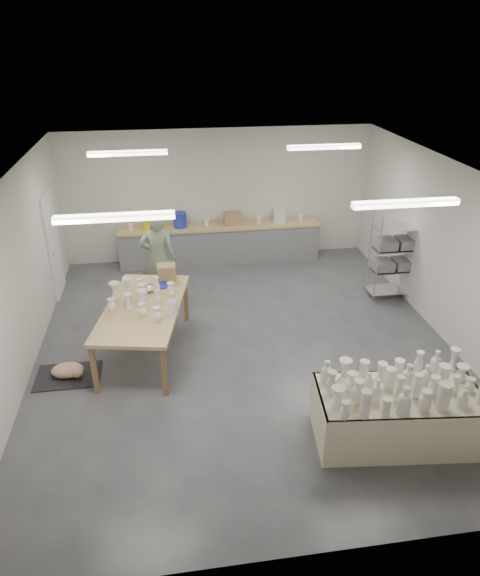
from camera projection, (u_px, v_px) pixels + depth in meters
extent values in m
plane|color=#424449|center=(245.00, 346.00, 8.88)|extent=(8.00, 8.00, 0.00)
cube|color=white|center=(246.00, 175.00, 7.53)|extent=(7.00, 8.00, 0.02)
cube|color=silver|center=(218.00, 195.00, 11.73)|extent=(7.00, 0.02, 3.00)
cube|color=silver|center=(315.00, 447.00, 4.67)|extent=(7.00, 0.02, 3.00)
cube|color=silver|center=(17.00, 282.00, 7.73)|extent=(0.02, 8.00, 3.00)
cube|color=silver|center=(450.00, 254.00, 8.67)|extent=(0.02, 8.00, 3.00)
cube|color=white|center=(53.00, 245.00, 10.23)|extent=(0.05, 0.90, 2.10)
cube|color=white|center=(115.00, 217.00, 5.99)|extent=(1.40, 0.12, 0.08)
cube|color=white|center=(406.00, 203.00, 6.47)|extent=(1.40, 0.12, 0.08)
cube|color=white|center=(128.00, 153.00, 9.07)|extent=(1.40, 0.12, 0.08)
cube|color=white|center=(324.00, 147.00, 9.55)|extent=(1.40, 0.12, 0.08)
cube|color=tan|center=(220.00, 226.00, 11.73)|extent=(4.60, 0.60, 0.06)
cube|color=slate|center=(220.00, 244.00, 11.93)|extent=(4.60, 0.55, 0.84)
cylinder|color=yellow|center=(148.00, 221.00, 11.43)|extent=(0.30, 0.30, 0.34)
cylinder|color=#212FB5|center=(180.00, 220.00, 11.52)|extent=(0.30, 0.30, 0.34)
cylinder|color=white|center=(280.00, 215.00, 11.83)|extent=(0.30, 0.30, 0.34)
cube|color=#8F6745|center=(233.00, 218.00, 11.69)|extent=(0.40, 0.30, 0.28)
cylinder|color=white|center=(131.00, 227.00, 11.42)|extent=(0.10, 0.10, 0.14)
cylinder|color=white|center=(207.00, 223.00, 11.65)|extent=(0.10, 0.10, 0.14)
cylinder|color=white|center=(259.00, 220.00, 11.81)|extent=(0.10, 0.10, 0.14)
cylinder|color=white|center=(301.00, 218.00, 11.94)|extent=(0.10, 0.10, 0.14)
cylinder|color=silver|center=(378.00, 261.00, 9.88)|extent=(0.02, 0.02, 1.80)
cylinder|color=silver|center=(419.00, 259.00, 9.99)|extent=(0.02, 0.02, 1.80)
cylinder|color=silver|center=(369.00, 253.00, 10.27)|extent=(0.02, 0.02, 1.80)
cylinder|color=silver|center=(409.00, 250.00, 10.38)|extent=(0.02, 0.02, 1.80)
cube|color=silver|center=(389.00, 289.00, 10.47)|extent=(0.88, 0.48, 0.02)
cube|color=silver|center=(392.00, 269.00, 10.27)|extent=(0.88, 0.48, 0.02)
cube|color=silver|center=(395.00, 249.00, 10.07)|extent=(0.88, 0.48, 0.02)
cube|color=silver|center=(398.00, 227.00, 9.86)|extent=(0.88, 0.48, 0.02)
cube|color=slate|center=(382.00, 265.00, 10.18)|extent=(0.38, 0.42, 0.18)
cube|color=slate|center=(403.00, 263.00, 10.24)|extent=(0.38, 0.42, 0.18)
cube|color=slate|center=(385.00, 244.00, 9.98)|extent=(0.38, 0.42, 0.18)
cube|color=slate|center=(406.00, 242.00, 10.04)|extent=(0.38, 0.42, 0.18)
cube|color=olive|center=(396.00, 419.00, 6.75)|extent=(1.95, 1.04, 0.64)
cube|color=beige|center=(401.00, 394.00, 6.57)|extent=(2.21, 1.22, 0.03)
cube|color=beige|center=(413.00, 442.00, 6.30)|extent=(2.11, 0.25, 0.74)
cube|color=beige|center=(382.00, 393.00, 7.15)|extent=(2.11, 0.25, 0.74)
cube|color=tan|center=(143.00, 308.00, 8.33)|extent=(1.62, 2.55, 0.06)
cube|color=olive|center=(108.00, 373.00, 7.48)|extent=(0.08, 0.08, 0.83)
cube|color=olive|center=(180.00, 367.00, 7.62)|extent=(0.08, 0.08, 0.83)
cube|color=olive|center=(117.00, 302.00, 9.44)|extent=(0.08, 0.08, 0.83)
cube|color=olive|center=(174.00, 298.00, 9.58)|extent=(0.08, 0.08, 0.83)
ellipsoid|color=silver|center=(149.00, 288.00, 8.79)|extent=(0.26, 0.26, 0.12)
cylinder|color=#212FB5|center=(163.00, 285.00, 8.96)|extent=(0.26, 0.26, 0.03)
cylinder|color=white|center=(140.00, 282.00, 8.97)|extent=(0.11, 0.11, 0.12)
cube|color=#8F6745|center=(167.00, 272.00, 9.14)|extent=(0.32, 0.26, 0.28)
cube|color=black|center=(68.00, 376.00, 8.10)|extent=(1.00, 0.70, 0.02)
ellipsoid|color=white|center=(67.00, 370.00, 8.04)|extent=(0.57, 0.47, 0.21)
sphere|color=white|center=(77.00, 372.00, 7.96)|extent=(0.18, 0.18, 0.18)
imported|color=#8DA37E|center=(158.00, 258.00, 9.93)|extent=(0.73, 0.52, 1.88)
cylinder|color=#A62917|center=(160.00, 280.00, 10.44)|extent=(0.40, 0.40, 0.04)
cylinder|color=silver|center=(168.00, 287.00, 10.53)|extent=(0.02, 0.02, 0.32)
cylinder|color=silver|center=(157.00, 285.00, 10.63)|extent=(0.02, 0.02, 0.32)
cylinder|color=silver|center=(156.00, 291.00, 10.39)|extent=(0.02, 0.02, 0.32)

